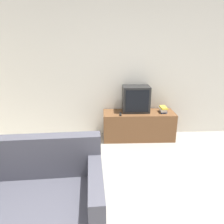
% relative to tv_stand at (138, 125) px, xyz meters
% --- Properties ---
extents(wall_back, '(9.00, 0.06, 2.60)m').
position_rel_tv_stand_xyz_m(wall_back, '(-0.40, 0.29, 1.03)').
color(wall_back, silver).
rests_on(wall_back, ground_plane).
extents(tv_stand, '(1.38, 0.48, 0.55)m').
position_rel_tv_stand_xyz_m(tv_stand, '(0.00, 0.00, 0.00)').
color(tv_stand, brown).
rests_on(tv_stand, ground_plane).
extents(television, '(0.51, 0.35, 0.50)m').
position_rel_tv_stand_xyz_m(television, '(-0.06, 0.07, 0.52)').
color(television, black).
rests_on(television, tv_stand).
extents(couch, '(1.69, 1.03, 0.92)m').
position_rel_tv_stand_xyz_m(couch, '(-1.52, -2.18, 0.03)').
color(couch, '#474751').
rests_on(couch, ground_plane).
extents(book_stack, '(0.15, 0.23, 0.11)m').
position_rel_tv_stand_xyz_m(book_stack, '(0.47, -0.01, 0.33)').
color(book_stack, '#23478E').
rests_on(book_stack, tv_stand).
extents(remote_on_stand, '(0.05, 0.16, 0.02)m').
position_rel_tv_stand_xyz_m(remote_on_stand, '(-0.37, -0.13, 0.28)').
color(remote_on_stand, black).
rests_on(remote_on_stand, tv_stand).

